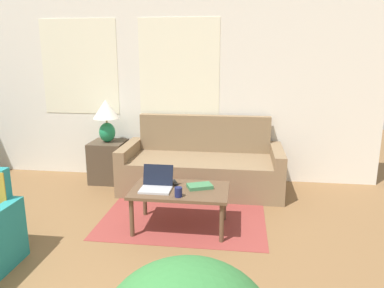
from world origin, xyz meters
name	(u,v)px	position (x,y,z in m)	size (l,w,h in m)	color
wall_back	(135,85)	(0.00, 4.04, 1.31)	(6.64, 0.06, 2.60)	white
rug	(188,206)	(0.89, 2.97, 0.00)	(1.74, 1.92, 0.01)	brown
couch	(202,168)	(0.99, 3.59, 0.27)	(2.05, 0.87, 0.93)	#846B4C
side_table	(109,161)	(-0.32, 3.71, 0.28)	(0.46, 0.46, 0.56)	#4C3D2D
table_lamp	(106,116)	(-0.32, 3.71, 0.92)	(0.35, 0.35, 0.58)	#1E8451
coffee_table	(180,193)	(0.89, 2.42, 0.37)	(0.97, 0.60, 0.42)	brown
laptop	(156,184)	(0.66, 2.38, 0.47)	(0.30, 0.27, 0.23)	#B7B7BC
cup_navy	(178,192)	(0.91, 2.21, 0.47)	(0.07, 0.07, 0.09)	#191E4C
cup_yellow	(154,176)	(0.58, 2.60, 0.47)	(0.10, 0.10, 0.11)	#B23D38
book_red	(200,186)	(1.09, 2.47, 0.44)	(0.28, 0.24, 0.04)	#3D7A4C
tv_remote	(175,183)	(0.81, 2.57, 0.43)	(0.10, 0.16, 0.02)	black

